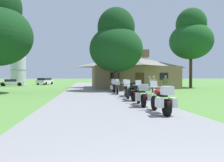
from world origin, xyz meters
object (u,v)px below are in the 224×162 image
Objects in this scene: motorcycle_green_sixth_in_row at (114,87)px; bystander_tan_shirt_by_tree at (153,83)px; tree_right_of_lodge at (191,36)px; motorcycle_white_third_in_row at (131,92)px; motorcycle_green_second_in_row at (142,95)px; tree_by_lodge_front at (116,43)px; motorcycle_green_fourth_in_row at (126,89)px; motorcycle_silver_farthest_in_row at (113,86)px; metal_silo_distant at (18,68)px; parked_white_suv_far_left at (45,81)px; bystander_olive_shirt_beside_signpost at (165,83)px; parked_white_sedan_far_left at (11,82)px; motorcycle_yellow_fifth_in_row at (117,88)px; bystander_gray_shirt_near_lodge at (150,83)px; motorcycle_red_nearest_to_camera at (162,100)px.

motorcycle_green_sixth_in_row is 4.02m from bystander_tan_shirt_by_tree.
motorcycle_white_third_in_row is at bearing -127.98° from tree_right_of_lodge.
tree_by_lodge_front is at bearing 92.40° from motorcycle_green_second_in_row.
motorcycle_green_fourth_in_row is at bearing 84.55° from motorcycle_white_third_in_row.
motorcycle_green_second_in_row is 13.59m from tree_by_lodge_front.
metal_silo_distant is at bearing 130.83° from motorcycle_silver_farthest_in_row.
parked_white_suv_far_left is at bearing 117.67° from motorcycle_green_sixth_in_row.
metal_silo_distant reaches higher than motorcycle_green_fourth_in_row.
tree_by_lodge_front reaches higher than motorcycle_green_sixth_in_row.
motorcycle_green_fourth_in_row is 7.77m from bystander_olive_shirt_beside_signpost.
motorcycle_silver_farthest_in_row is 22.34m from parked_white_sedan_far_left.
motorcycle_green_second_in_row is 7.74m from motorcycle_yellow_fifth_in_row.
bystander_tan_shirt_by_tree is at bearing 57.31° from motorcycle_green_fourth_in_row.
motorcycle_green_second_in_row is 12.26m from bystander_olive_shirt_beside_signpost.
metal_silo_distant is at bearing 79.27° from bystander_gray_shirt_near_lodge.
motorcycle_green_second_in_row is 0.30× the size of metal_silo_distant.
motorcycle_red_nearest_to_camera is 14.33m from bystander_olive_shirt_beside_signpost.
bystander_gray_shirt_near_lodge is 32.00m from metal_silo_distant.
tree_right_of_lodge is at bearing 49.57° from motorcycle_yellow_fifth_in_row.
bystander_gray_shirt_near_lodge is (4.30, 12.03, 0.32)m from motorcycle_green_second_in_row.
bystander_tan_shirt_by_tree reaches higher than parked_white_suv_far_left.
motorcycle_yellow_fifth_in_row is at bearing 89.54° from motorcycle_white_third_in_row.
motorcycle_white_third_in_row is at bearing -80.85° from motorcycle_yellow_fifth_in_row.
bystander_olive_shirt_beside_signpost is at bearing 68.02° from motorcycle_red_nearest_to_camera.
motorcycle_red_nearest_to_camera is 1.00× the size of motorcycle_green_second_in_row.
motorcycle_green_second_in_row is 1.00× the size of motorcycle_white_third_in_row.
parked_white_suv_far_left reaches higher than motorcycle_red_nearest_to_camera.
motorcycle_red_nearest_to_camera is at bearing -83.85° from motorcycle_green_fourth_in_row.
motorcycle_green_sixth_in_row is at bearing 100.43° from motorcycle_green_fourth_in_row.
motorcycle_red_nearest_to_camera is 7.66m from motorcycle_green_fourth_in_row.
motorcycle_green_sixth_in_row is at bearing -144.18° from tree_right_of_lodge.
motorcycle_yellow_fifth_in_row is 6.91m from tree_by_lodge_front.
motorcycle_yellow_fifth_in_row is 0.22× the size of tree_by_lodge_front.
motorcycle_silver_farthest_in_row is at bearing 87.80° from motorcycle_white_third_in_row.
motorcycle_white_third_in_row is 8.28m from bystander_tan_shirt_by_tree.
tree_right_of_lodge is 34.44m from metal_silo_distant.
motorcycle_red_nearest_to_camera and motorcycle_green_fourth_in_row have the same top height.
motorcycle_yellow_fifth_in_row is 32.97m from metal_silo_distant.
parked_white_suv_far_left is (-15.09, 25.12, -0.15)m from bystander_tan_shirt_by_tree.
parked_white_suv_far_left is at bearing 117.85° from motorcycle_green_fourth_in_row.
motorcycle_red_nearest_to_camera is 26.01m from tree_right_of_lodge.
bystander_olive_shirt_beside_signpost is 0.18× the size of tree_by_lodge_front.
parked_white_suv_far_left reaches higher than parked_white_sedan_far_left.
motorcycle_red_nearest_to_camera is at bearing -90.00° from motorcycle_white_third_in_row.
bystander_tan_shirt_by_tree is at bearing 5.20° from motorcycle_green_sixth_in_row.
motorcycle_green_sixth_in_row is 4.89m from bystander_gray_shirt_near_lodge.
bystander_olive_shirt_beside_signpost is (5.69, 1.14, 0.34)m from motorcycle_green_sixth_in_row.
parked_white_suv_far_left is at bearing 107.77° from motorcycle_white_third_in_row.
motorcycle_green_second_in_row is at bearing -163.61° from parked_white_sedan_far_left.
tree_right_of_lodge reaches higher than parked_white_suv_far_left.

